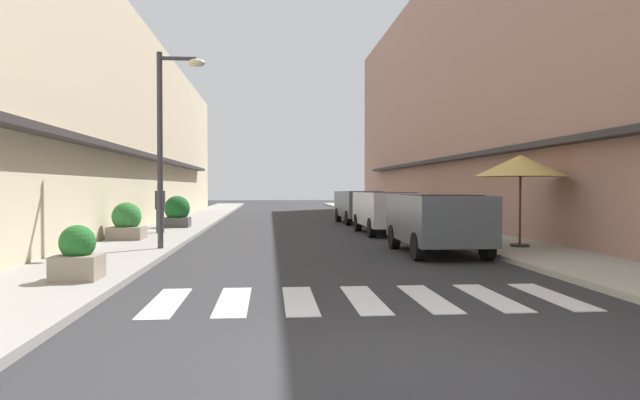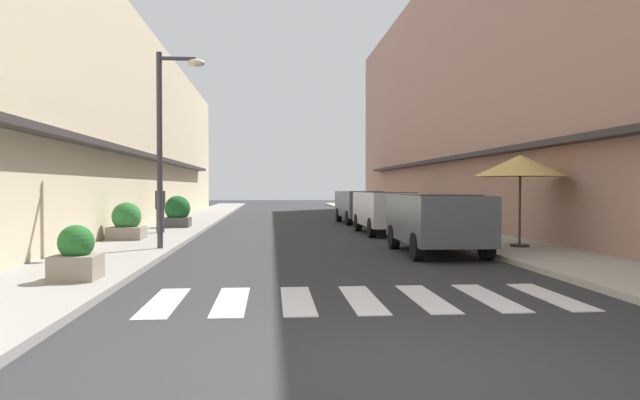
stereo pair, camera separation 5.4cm
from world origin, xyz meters
name	(u,v)px [view 1 (the left image)]	position (x,y,z in m)	size (l,w,h in m)	color
ground_plane	(304,228)	(0.00, 18.35, 0.00)	(100.95, 100.95, 0.00)	#2B2B2D
sidewalk_left	(178,227)	(-4.99, 18.35, 0.06)	(2.43, 64.24, 0.12)	gray
sidewalk_right	(426,226)	(4.99, 18.35, 0.06)	(2.43, 64.24, 0.12)	#ADA899
building_row_left	(90,129)	(-8.70, 19.65, 4.02)	(5.50, 43.30, 8.04)	beige
building_row_right	(502,90)	(8.70, 19.65, 5.87)	(5.50, 43.30, 11.75)	#A87A6B
crosswalk	(364,299)	(0.00, 3.37, 0.01)	(6.15, 2.20, 0.01)	silver
parked_car_near	(437,217)	(2.72, 8.97, 0.92)	(1.83, 3.92, 1.47)	#4C5156
parked_car_mid	(387,208)	(2.72, 15.15, 0.92)	(1.86, 4.24, 1.47)	silver
parked_car_far	(360,203)	(2.72, 21.18, 0.92)	(1.94, 4.23, 1.47)	#4C5156
street_lamp	(168,127)	(-3.89, 9.79, 3.13)	(1.19, 0.28, 4.88)	#38383D
cafe_umbrella	(520,166)	(5.03, 9.43, 2.18)	(2.34, 2.34, 2.35)	#262626
planter_corner	(77,255)	(-4.54, 4.87, 0.52)	(0.73, 0.73, 0.91)	gray
planter_midblock	(127,223)	(-5.56, 12.47, 0.60)	(0.99, 0.99, 1.08)	gray
planter_far	(177,212)	(-4.90, 17.66, 0.69)	(0.97, 0.97, 1.20)	#4C4C4C
pedestrian_walking_near	(160,207)	(-5.04, 14.93, 0.97)	(0.34, 0.34, 1.62)	#282B33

